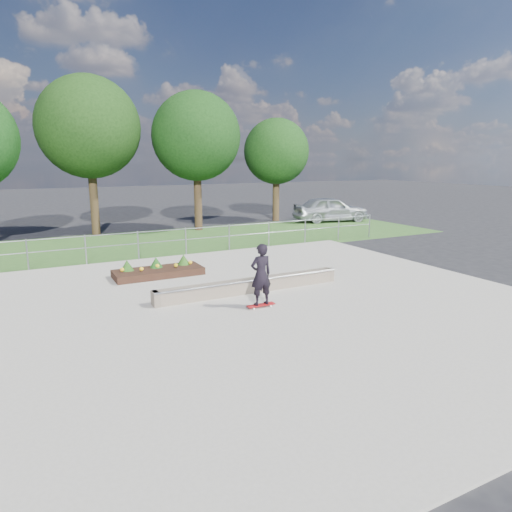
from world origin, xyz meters
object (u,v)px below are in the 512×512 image
at_px(planter_bed, 158,270).
at_px(parked_car, 331,209).
at_px(grind_ledge, 250,285).
at_px(skateboarder, 261,275).

distance_m(planter_bed, parked_car, 16.60).
bearing_deg(grind_ledge, skateboarder, -105.93).
bearing_deg(planter_bed, grind_ledge, -59.33).
distance_m(grind_ledge, planter_bed, 3.79).
height_order(planter_bed, parked_car, parked_car).
xyz_separation_m(grind_ledge, parked_car, (12.05, 12.19, 0.56)).
height_order(grind_ledge, parked_car, parked_car).
bearing_deg(planter_bed, skateboarder, -72.15).
bearing_deg(skateboarder, grind_ledge, 74.07).
bearing_deg(parked_car, grind_ledge, 147.52).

